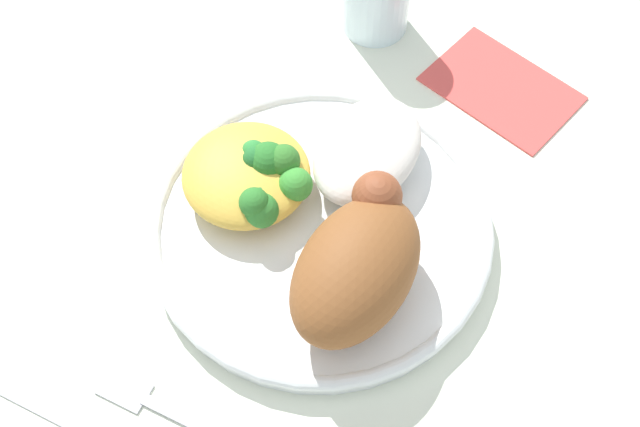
{
  "coord_description": "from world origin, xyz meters",
  "views": [
    {
      "loc": [
        -0.27,
        -0.15,
        0.54
      ],
      "look_at": [
        0.0,
        0.0,
        0.03
      ],
      "focal_mm": 46.35,
      "sensor_mm": 36.0,
      "label": 1
    }
  ],
  "objects_px": {
    "mac_cheese_with_broccoli": "(253,175)",
    "plate": "(320,228)",
    "rice_pile": "(368,150)",
    "fork": "(181,417)",
    "roasted_chicken": "(357,265)",
    "napkin": "(502,88)"
  },
  "relations": [
    {
      "from": "roasted_chicken",
      "to": "fork",
      "type": "height_order",
      "value": "roasted_chicken"
    },
    {
      "from": "mac_cheese_with_broccoli",
      "to": "fork",
      "type": "xyz_separation_m",
      "value": [
        -0.17,
        -0.05,
        -0.04
      ]
    },
    {
      "from": "rice_pile",
      "to": "fork",
      "type": "height_order",
      "value": "rice_pile"
    },
    {
      "from": "rice_pile",
      "to": "napkin",
      "type": "xyz_separation_m",
      "value": [
        0.14,
        -0.06,
        -0.04
      ]
    },
    {
      "from": "rice_pile",
      "to": "napkin",
      "type": "relative_size",
      "value": 0.88
    },
    {
      "from": "napkin",
      "to": "mac_cheese_with_broccoli",
      "type": "bearing_deg",
      "value": 148.68
    },
    {
      "from": "fork",
      "to": "napkin",
      "type": "distance_m",
      "value": 0.38
    },
    {
      "from": "roasted_chicken",
      "to": "mac_cheese_with_broccoli",
      "type": "bearing_deg",
      "value": 71.07
    },
    {
      "from": "plate",
      "to": "fork",
      "type": "distance_m",
      "value": 0.17
    },
    {
      "from": "rice_pile",
      "to": "mac_cheese_with_broccoli",
      "type": "relative_size",
      "value": 1.06
    },
    {
      "from": "roasted_chicken",
      "to": "plate",
      "type": "bearing_deg",
      "value": 53.91
    },
    {
      "from": "rice_pile",
      "to": "napkin",
      "type": "distance_m",
      "value": 0.15
    },
    {
      "from": "roasted_chicken",
      "to": "fork",
      "type": "bearing_deg",
      "value": 155.74
    },
    {
      "from": "mac_cheese_with_broccoli",
      "to": "plate",
      "type": "bearing_deg",
      "value": -90.81
    },
    {
      "from": "roasted_chicken",
      "to": "fork",
      "type": "distance_m",
      "value": 0.16
    },
    {
      "from": "plate",
      "to": "rice_pile",
      "type": "height_order",
      "value": "rice_pile"
    },
    {
      "from": "plate",
      "to": "roasted_chicken",
      "type": "bearing_deg",
      "value": -126.09
    },
    {
      "from": "rice_pile",
      "to": "napkin",
      "type": "bearing_deg",
      "value": -23.0
    },
    {
      "from": "plate",
      "to": "rice_pile",
      "type": "xyz_separation_m",
      "value": [
        0.06,
        -0.01,
        0.03
      ]
    },
    {
      "from": "roasted_chicken",
      "to": "rice_pile",
      "type": "bearing_deg",
      "value": 23.6
    },
    {
      "from": "plate",
      "to": "mac_cheese_with_broccoli",
      "type": "relative_size",
      "value": 2.58
    },
    {
      "from": "mac_cheese_with_broccoli",
      "to": "napkin",
      "type": "bearing_deg",
      "value": -31.32
    }
  ]
}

